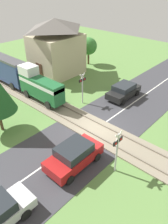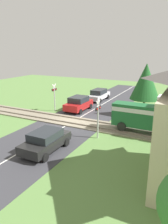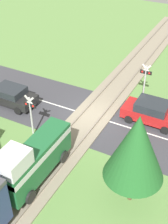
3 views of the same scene
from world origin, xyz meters
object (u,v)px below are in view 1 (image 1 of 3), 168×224
Objects in this scene: car_far_side at (124,91)px; pedestrian_by_station at (35,77)px; crossing_signal_west_approach at (117,147)px; station_building at (56,48)px; car_near_crossing at (74,155)px; crossing_signal_east_approach at (82,85)px.

pedestrian_by_station is at bearing 112.30° from car_far_side.
pedestrian_by_station is at bearing 71.89° from crossing_signal_west_approach.
station_building reaches higher than crossing_signal_west_approach.
pedestrian_by_station is (-3.97, 9.69, 0.02)m from car_far_side.
crossing_signal_west_approach is (1.41, -2.36, 1.18)m from car_near_crossing.
crossing_signal_west_approach is 17.48m from station_building.
station_building is 3.86× the size of pedestrian_by_station.
station_building reaches higher than crossing_signal_east_approach.
car_near_crossing is at bearing -164.33° from car_far_side.
crossing_signal_east_approach is 0.47× the size of station_building.
crossing_signal_west_approach reaches higher than pedestrian_by_station.
crossing_signal_east_approach is 1.82× the size of pedestrian_by_station.
crossing_signal_east_approach is at bearing 56.01° from crossing_signal_west_approach.
station_building is at bearing 91.35° from car_far_side.
car_near_crossing is 1.28× the size of crossing_signal_west_approach.
crossing_signal_east_approach reaches higher than car_far_side.
crossing_signal_west_approach is 0.47× the size of station_building.
car_far_side is 10.47m from pedestrian_by_station.
car_near_crossing is at bearing -116.60° from pedestrian_by_station.
crossing_signal_east_approach is (-3.73, 2.36, 1.25)m from car_far_side.
crossing_signal_west_approach is 9.17m from crossing_signal_east_approach.
car_near_crossing is 2.99m from crossing_signal_west_approach.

